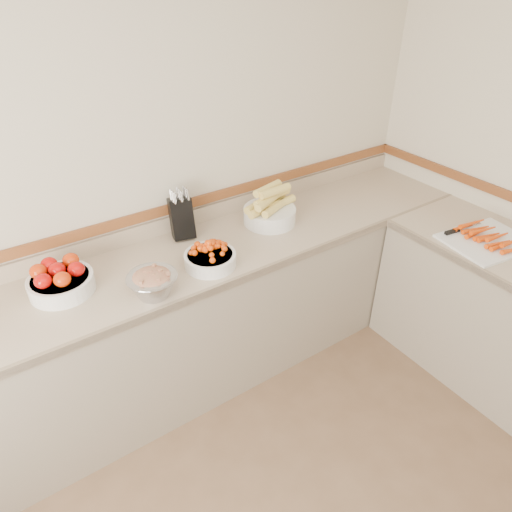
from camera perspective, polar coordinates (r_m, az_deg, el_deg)
back_wall at (r=2.59m, az=-14.86°, el=9.75°), size 4.00×0.00×4.00m
counter_back at (r=2.78m, az=-9.91°, el=-8.60°), size 4.00×0.65×1.08m
knife_block at (r=2.69m, az=-9.29°, el=4.83°), size 0.16×0.18×0.31m
tomato_bowl at (r=2.43m, az=-23.28°, el=-2.77°), size 0.32×0.32×0.16m
cherry_tomato_bowl at (r=2.44m, az=-5.72°, el=-0.12°), size 0.28×0.28×0.15m
corn_bowl at (r=2.82m, az=1.72°, el=5.77°), size 0.36×0.33×0.24m
rhubarb_bowl at (r=2.26m, az=-12.80°, el=-3.29°), size 0.25×0.25×0.14m
cutting_board at (r=2.96m, az=26.94°, el=1.92°), size 0.53×0.44×0.07m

